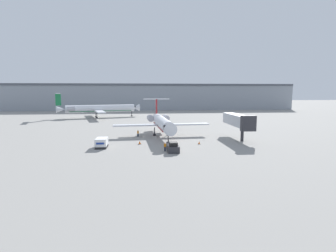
{
  "coord_description": "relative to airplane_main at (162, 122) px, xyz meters",
  "views": [
    {
      "loc": [
        -5.57,
        -48.88,
        11.2
      ],
      "look_at": [
        0.0,
        9.91,
        3.53
      ],
      "focal_mm": 28.0,
      "sensor_mm": 36.0,
      "label": 1
    }
  ],
  "objects": [
    {
      "name": "jet_bridge",
      "position": [
        17.86,
        -6.08,
        0.9
      ],
      "size": [
        3.2,
        14.54,
        6.19
      ],
      "color": "#2D2D33",
      "rests_on": "ground"
    },
    {
      "name": "pushback_tug",
      "position": [
        0.86,
        -17.84,
        -2.84
      ],
      "size": [
        2.13,
        4.66,
        1.92
      ],
      "color": "#2D2D33",
      "rests_on": "ground"
    },
    {
      "name": "luggage_cart",
      "position": [
        -13.17,
        -13.21,
        -2.59
      ],
      "size": [
        2.2,
        3.78,
        1.94
      ],
      "color": "#232326",
      "rests_on": "ground"
    },
    {
      "name": "worker_by_wing",
      "position": [
        -6.07,
        -0.7,
        -2.68
      ],
      "size": [
        0.4,
        0.24,
        1.69
      ],
      "color": "#232838",
      "rests_on": "ground"
    },
    {
      "name": "airplane_main",
      "position": [
        0.0,
        0.0,
        0.0
      ],
      "size": [
        24.66,
        26.09,
        9.25
      ],
      "color": "silver",
      "rests_on": "ground"
    },
    {
      "name": "airplane_parked_far_left",
      "position": [
        -24.41,
        51.55,
        0.4
      ],
      "size": [
        35.99,
        31.0,
        10.69
      ],
      "color": "silver",
      "rests_on": "ground"
    },
    {
      "name": "traffic_cone_right",
      "position": [
        7.33,
        -11.59,
        -3.24
      ],
      "size": [
        0.54,
        0.54,
        0.68
      ],
      "color": "black",
      "rests_on": "ground"
    },
    {
      "name": "ground_plane",
      "position": [
        0.9,
        -17.6,
        -3.56
      ],
      "size": [
        600.0,
        600.0,
        0.0
      ],
      "primitive_type": "plane",
      "color": "gray"
    },
    {
      "name": "terminal_building",
      "position": [
        0.9,
        102.4,
        4.63
      ],
      "size": [
        180.0,
        16.8,
        16.32
      ],
      "color": "#8C939E",
      "rests_on": "ground"
    },
    {
      "name": "traffic_cone_left",
      "position": [
        -5.53,
        -10.46,
        -3.22
      ],
      "size": [
        0.69,
        0.69,
        0.71
      ],
      "color": "black",
      "rests_on": "ground"
    },
    {
      "name": "worker_near_tug",
      "position": [
        -0.62,
        -17.62,
        -2.7
      ],
      "size": [
        0.4,
        0.24,
        1.66
      ],
      "color": "#232838",
      "rests_on": "ground"
    }
  ]
}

